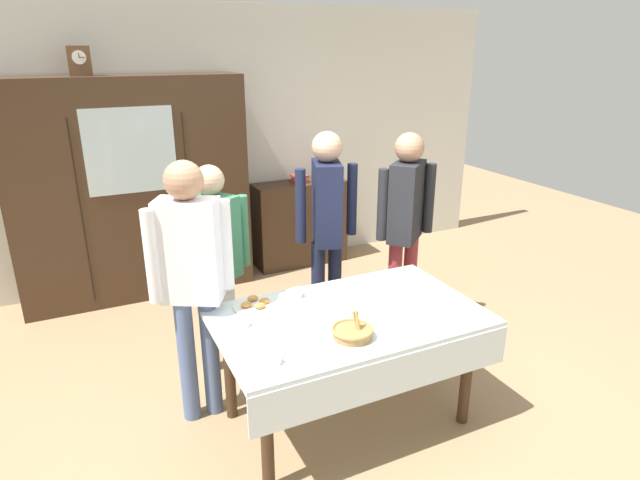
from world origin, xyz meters
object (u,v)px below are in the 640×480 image
at_px(tea_cup_front_edge, 243,324).
at_px(tea_cup_center, 274,360).
at_px(bread_basket, 352,332).
at_px(wall_cabinet, 133,191).
at_px(mantel_clock, 79,61).
at_px(person_behind_table_right, 406,216).
at_px(spoon_near_left, 301,347).
at_px(pastry_plate, 256,304).
at_px(bookshelf_low, 300,223).
at_px(person_beside_shelf, 191,269).
at_px(person_near_right_end, 327,217).
at_px(book_stack, 299,179).
at_px(spoon_far_left, 329,316).
at_px(dining_table, 351,332).
at_px(tea_cup_mid_right, 297,294).
at_px(person_behind_table_left, 214,251).

relative_size(tea_cup_front_edge, tea_cup_center, 1.00).
bearing_deg(bread_basket, wall_cabinet, 105.74).
relative_size(mantel_clock, person_behind_table_right, 0.14).
bearing_deg(tea_cup_front_edge, mantel_clock, 103.04).
relative_size(wall_cabinet, person_behind_table_right, 1.25).
relative_size(tea_cup_center, person_behind_table_right, 0.08).
height_order(bread_basket, spoon_near_left, bread_basket).
xyz_separation_m(pastry_plate, person_behind_table_right, (1.43, 0.48, 0.25)).
height_order(mantel_clock, bookshelf_low, mantel_clock).
bearing_deg(person_beside_shelf, person_near_right_end, 25.21).
distance_m(pastry_plate, person_behind_table_right, 1.52).
bearing_deg(tea_cup_front_edge, person_beside_shelf, 120.70).
relative_size(book_stack, spoon_near_left, 1.60).
distance_m(book_stack, spoon_far_left, 2.75).
bearing_deg(dining_table, bookshelf_low, 73.00).
bearing_deg(bread_basket, tea_cup_mid_right, 98.20).
relative_size(mantel_clock, spoon_near_left, 2.02).
distance_m(pastry_plate, spoon_far_left, 0.48).
relative_size(mantel_clock, person_near_right_end, 0.14).
bearing_deg(person_near_right_end, spoon_near_left, -121.60).
relative_size(bookshelf_low, person_behind_table_left, 0.65).
bearing_deg(tea_cup_center, bookshelf_low, 64.27).
xyz_separation_m(person_near_right_end, person_behind_table_left, (-0.91, -0.06, -0.11)).
bearing_deg(book_stack, tea_cup_front_edge, -120.02).
bearing_deg(spoon_far_left, tea_cup_front_edge, 169.53).
distance_m(tea_cup_mid_right, person_behind_table_left, 0.73).
height_order(tea_cup_mid_right, person_near_right_end, person_near_right_end).
height_order(book_stack, spoon_far_left, book_stack).
distance_m(tea_cup_front_edge, pastry_plate, 0.27).
height_order(tea_cup_front_edge, pastry_plate, tea_cup_front_edge).
bearing_deg(dining_table, spoon_near_left, -154.61).
relative_size(pastry_plate, person_beside_shelf, 0.16).
bearing_deg(person_behind_table_left, bread_basket, -69.02).
height_order(book_stack, pastry_plate, book_stack).
bearing_deg(person_behind_table_right, spoon_near_left, -142.50).
height_order(wall_cabinet, mantel_clock, mantel_clock).
height_order(wall_cabinet, spoon_near_left, wall_cabinet).
relative_size(book_stack, person_near_right_end, 0.11).
bearing_deg(tea_cup_mid_right, dining_table, -62.49).
bearing_deg(spoon_far_left, wall_cabinet, 107.17).
relative_size(mantel_clock, person_behind_table_left, 0.15).
bearing_deg(book_stack, spoon_near_left, -113.30).
bearing_deg(book_stack, person_beside_shelf, -127.27).
bearing_deg(book_stack, wall_cabinet, -178.30).
height_order(pastry_plate, person_near_right_end, person_near_right_end).
distance_m(tea_cup_mid_right, person_beside_shelf, 0.69).
distance_m(bookshelf_low, tea_cup_front_edge, 2.89).
bearing_deg(tea_cup_front_edge, wall_cabinet, 96.30).
height_order(bookshelf_low, book_stack, book_stack).
height_order(bookshelf_low, bread_basket, same).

